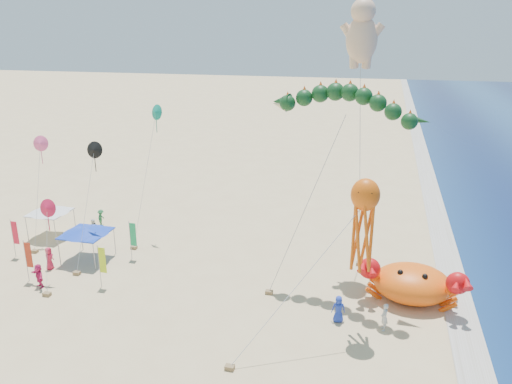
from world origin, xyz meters
TOP-DOWN VIEW (x-y plane):
  - ground at (0.00, 0.00)m, footprint 320.00×320.00m
  - foam_strip at (12.00, 0.00)m, footprint 320.00×320.00m
  - crab_inflatable at (8.94, 1.16)m, footprint 6.89×4.81m
  - dragon_kite at (3.78, 1.71)m, footprint 9.96×4.24m
  - cherub_kite at (4.37, 6.14)m, footprint 2.26×1.90m
  - octopus_kite at (5.57, -3.19)m, footprint 7.35×6.46m
  - canopy_blue at (-15.47, 1.32)m, footprint 3.57×3.57m
  - canopy_white at (-21.13, 4.62)m, footprint 3.33×3.33m
  - feather_flags at (-15.64, -0.68)m, footprint 9.82×5.28m
  - beachgoers at (-11.72, 0.44)m, footprint 26.12×12.53m
  - small_kites at (-15.81, 2.72)m, footprint 10.12×13.08m

SIDE VIEW (x-z plane):
  - ground at x=0.00m, z-range 0.00..0.00m
  - foam_strip at x=12.00m, z-range 0.01..0.01m
  - beachgoers at x=-11.72m, z-range -0.03..1.72m
  - crab_inflatable at x=8.94m, z-range -0.18..2.84m
  - feather_flags at x=-15.64m, z-range 0.41..3.61m
  - canopy_white at x=-21.13m, z-range 1.09..3.79m
  - canopy_blue at x=-15.47m, z-range 1.09..3.80m
  - octopus_kite at x=5.57m, z-range 2.45..11.99m
  - small_kites at x=-15.81m, z-range 1.74..13.23m
  - dragon_kite at x=3.78m, z-range 5.78..19.53m
  - cherub_kite at x=4.37m, z-range 7.47..26.92m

